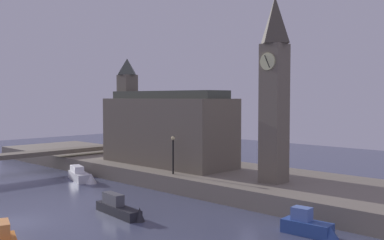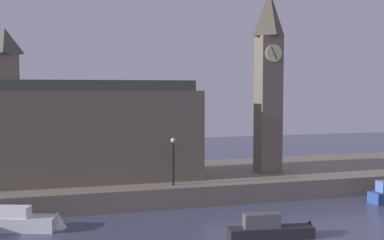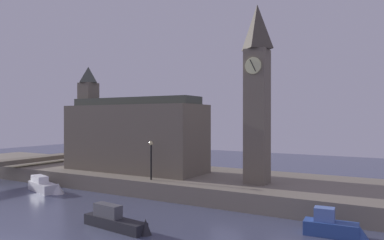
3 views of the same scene
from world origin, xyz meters
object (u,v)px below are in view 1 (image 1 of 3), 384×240
(clock_tower, at_px, (274,86))
(boat_ferry_white, at_px, (81,176))
(boat_tour_blue, at_px, (310,226))
(streetlamp, at_px, (173,150))
(boat_barge_dark, at_px, (121,209))
(parliament_hall, at_px, (165,128))

(clock_tower, height_order, boat_ferry_white, clock_tower)
(clock_tower, height_order, boat_tour_blue, clock_tower)
(streetlamp, distance_m, boat_tour_blue, 16.85)
(clock_tower, relative_size, boat_ferry_white, 3.01)
(boat_barge_dark, bearing_deg, boat_tour_blue, 24.03)
(boat_barge_dark, bearing_deg, streetlamp, 114.14)
(parliament_hall, distance_m, boat_ferry_white, 9.88)
(clock_tower, bearing_deg, boat_tour_blue, -42.36)
(parliament_hall, bearing_deg, boat_tour_blue, -18.83)
(clock_tower, bearing_deg, parliament_hall, 177.04)
(boat_ferry_white, bearing_deg, clock_tower, 19.23)
(clock_tower, relative_size, parliament_hall, 0.99)
(parliament_hall, xyz_separation_m, boat_barge_dark, (9.33, -12.76, -4.82))
(streetlamp, height_order, boat_ferry_white, streetlamp)
(clock_tower, xyz_separation_m, boat_barge_dark, (-4.94, -12.02, -8.96))
(boat_tour_blue, height_order, boat_ferry_white, boat_tour_blue)
(parliament_hall, height_order, boat_barge_dark, parliament_hall)
(clock_tower, xyz_separation_m, streetlamp, (-8.95, -3.07, -5.76))
(streetlamp, bearing_deg, boat_ferry_white, -160.53)
(boat_tour_blue, bearing_deg, boat_ferry_white, 179.98)
(boat_ferry_white, bearing_deg, streetlamp, 19.47)
(clock_tower, relative_size, streetlamp, 4.39)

